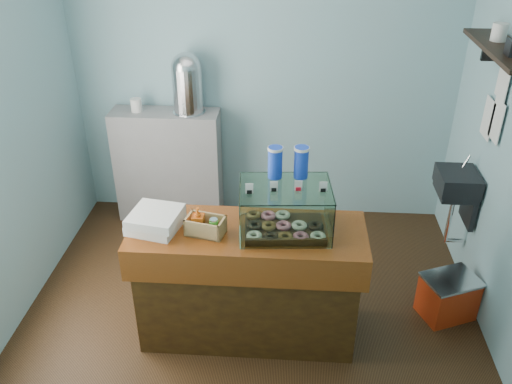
# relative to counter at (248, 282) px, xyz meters

# --- Properties ---
(ground) EXTENTS (3.50, 3.50, 0.00)m
(ground) POSITION_rel_counter_xyz_m (0.00, 0.25, -0.46)
(ground) COLOR black
(ground) RESTS_ON ground
(room_shell) EXTENTS (3.54, 3.04, 2.82)m
(room_shell) POSITION_rel_counter_xyz_m (0.03, 0.26, 1.25)
(room_shell) COLOR #80B0BC
(room_shell) RESTS_ON ground
(counter) EXTENTS (1.60, 0.60, 0.90)m
(counter) POSITION_rel_counter_xyz_m (0.00, 0.00, 0.00)
(counter) COLOR #44290D
(counter) RESTS_ON ground
(back_shelf) EXTENTS (1.00, 0.32, 1.10)m
(back_shelf) POSITION_rel_counter_xyz_m (-0.90, 1.57, 0.09)
(back_shelf) COLOR gray
(back_shelf) RESTS_ON ground
(display_case) EXTENTS (0.63, 0.48, 0.55)m
(display_case) POSITION_rel_counter_xyz_m (0.24, 0.05, 0.62)
(display_case) COLOR #321C0F
(display_case) RESTS_ON counter
(condiment_crate) EXTENTS (0.28, 0.20, 0.19)m
(condiment_crate) POSITION_rel_counter_xyz_m (-0.28, -0.05, 0.51)
(condiment_crate) COLOR tan
(condiment_crate) RESTS_ON counter
(pastry_boxes) EXTENTS (0.38, 0.39, 0.13)m
(pastry_boxes) POSITION_rel_counter_xyz_m (-0.62, -0.01, 0.51)
(pastry_boxes) COLOR silver
(pastry_boxes) RESTS_ON counter
(coffee_urn) EXTENTS (0.30, 0.30, 0.55)m
(coffee_urn) POSITION_rel_counter_xyz_m (-0.67, 1.58, 0.93)
(coffee_urn) COLOR silver
(coffee_urn) RESTS_ON back_shelf
(red_cooler) EXTENTS (0.48, 0.43, 0.35)m
(red_cooler) POSITION_rel_counter_xyz_m (1.51, 0.28, -0.28)
(red_cooler) COLOR red
(red_cooler) RESTS_ON ground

